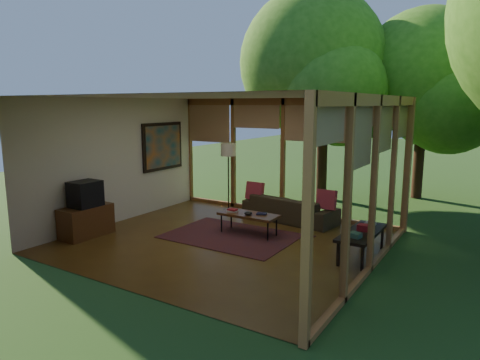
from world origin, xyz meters
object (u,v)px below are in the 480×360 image
Objects in this scene: sofa at (285,208)px; side_console at (358,233)px; media_cabinet at (86,221)px; coffee_table at (249,215)px; television at (85,194)px; floor_lamp at (228,154)px.

sofa is 1.34× the size of side_console.
sofa is 2.54m from side_console.
media_cabinet reaches higher than coffee_table.
television is 0.39× the size of side_console.
coffee_table is (2.65, 1.78, 0.09)m from media_cabinet.
side_console is (3.60, -1.46, -1.00)m from floor_lamp.
side_console is at bearing -22.11° from floor_lamp.
floor_lamp reaches higher than coffee_table.
floor_lamp is 4.02m from side_console.
sofa is at bearing -0.50° from floor_lamp.
television reaches higher than media_cabinet.
media_cabinet is at bearing -160.91° from side_console.
television reaches higher than side_console.
floor_lamp is (1.25, 3.15, 0.56)m from television.
floor_lamp is 1.18× the size of side_console.
coffee_table is at bearing 33.85° from media_cabinet.
coffee_table is (2.63, 1.78, -0.46)m from television.
television is 0.33× the size of floor_lamp.
sofa is 3.42× the size of television.
floor_lamp is (-1.52, 0.01, 1.13)m from sofa.
sofa is 4.22m from television.
television is at bearing -145.95° from coffee_table.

